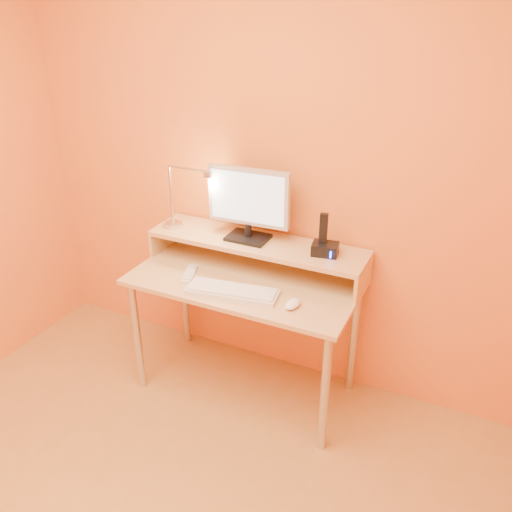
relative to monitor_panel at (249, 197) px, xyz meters
The scene contains 25 objects.
wall_back 0.21m from the monitor_panel, 72.51° to the left, with size 3.00×0.04×2.50m, color orange.
desk_leg_fl 1.01m from the monitor_panel, 140.62° to the right, with size 0.04×0.04×0.69m, color silver.
desk_leg_fr 1.06m from the monitor_panel, 34.33° to the right, with size 0.04×0.04×0.69m, color silver.
desk_leg_bl 0.92m from the monitor_panel, 169.79° to the left, with size 0.04×0.04×0.69m, color silver.
desk_leg_br 0.98m from the monitor_panel, ahead, with size 0.04×0.04×0.69m, color silver.
desk_lower 0.44m from the monitor_panel, 72.51° to the right, with size 1.20×0.60×0.03m, color #DCAD76.
shelf_riser_left 0.63m from the monitor_panel, behind, with size 0.02×0.30×0.14m, color #DCAD76.
shelf_riser_right 0.72m from the monitor_panel, ahead, with size 0.02×0.30×0.14m, color #DCAD76.
desk_shelf 0.26m from the monitor_panel, 11.22° to the right, with size 1.20×0.30×0.03m, color #DCAD76.
monitor_foot 0.23m from the monitor_panel, 90.00° to the right, with size 0.22×0.16×0.02m, color black.
monitor_neck 0.19m from the monitor_panel, 90.00° to the right, with size 0.04×0.04×0.07m, color black.
monitor_panel is the anchor object (origin of this frame).
monitor_back 0.02m from the monitor_panel, 90.00° to the left, with size 0.40×0.01×0.26m, color black.
monitor_screen 0.02m from the monitor_panel, 90.00° to the right, with size 0.41×0.00×0.26m, color silver.
lamp_base 0.51m from the monitor_panel, behind, with size 0.10×0.10×0.03m, color silver.
lamp_post 0.46m from the monitor_panel, behind, with size 0.01×0.01×0.33m, color silver.
lamp_arm 0.36m from the monitor_panel, behind, with size 0.01×0.01×0.24m, color silver.
lamp_head 0.24m from the monitor_panel, 169.54° to the right, with size 0.04×0.04×0.03m, color silver.
lamp_bulb 0.24m from the monitor_panel, 169.54° to the right, with size 0.03×0.03×0.00m, color #FFEAC6.
phone_dock 0.48m from the monitor_panel, ahead, with size 0.13×0.10×0.06m, color black.
phone_handset 0.43m from the monitor_panel, ahead, with size 0.04×0.03×0.16m, color black.
phone_led 0.52m from the monitor_panel, ahead, with size 0.01×0.00×0.04m, color #1551FC.
keyboard 0.51m from the monitor_panel, 79.01° to the right, with size 0.46×0.15×0.02m, color silver.
mouse 0.62m from the monitor_panel, 38.92° to the right, with size 0.06×0.11×0.04m, color white.
remote_control 0.52m from the monitor_panel, 132.66° to the right, with size 0.05×0.19×0.02m, color silver.
Camera 1 is at (1.09, -0.98, 2.07)m, focal length 37.02 mm.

